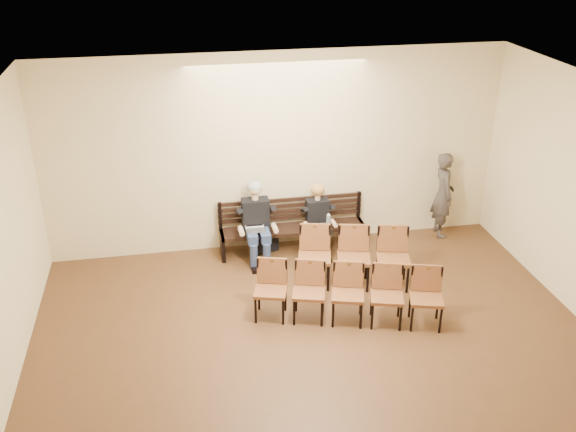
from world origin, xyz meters
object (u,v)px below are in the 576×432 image
chair_row_back (354,258)px  laptop (255,232)px  bench (293,239)px  bag (265,242)px  seated_man (256,221)px  water_bottle (328,227)px  seated_woman (318,223)px  passerby (444,188)px  chair_row_front (348,295)px

chair_row_back → laptop: bearing=156.2°
bench → bag: 0.50m
seated_man → chair_row_back: bearing=-41.5°
seated_man → laptop: seated_man is taller
chair_row_back → bag: bearing=143.1°
seated_man → water_bottle: seated_man is taller
laptop → chair_row_back: size_ratio=0.18×
seated_woman → passerby: passerby is taller
laptop → bag: bearing=60.5°
bench → water_bottle: size_ratio=10.37×
bench → seated_woman: 0.56m
laptop → chair_row_back: 1.80m
seated_man → chair_row_front: size_ratio=0.51×
bag → passerby: passerby is taller
laptop → seated_woman: bearing=8.8°
bench → laptop: size_ratio=8.11×
seated_woman → seated_man: bearing=180.0°
passerby → chair_row_front: bearing=139.7°
seated_woman → passerby: (2.40, 0.22, 0.37)m
water_bottle → passerby: passerby is taller
seated_man → bag: bearing=50.6°
passerby → water_bottle: bearing=106.0°
bag → chair_row_back: bearing=-50.1°
seated_man → water_bottle: size_ratio=5.55×
seated_man → bag: size_ratio=3.39×
water_bottle → bag: bearing=158.0°
bag → passerby: (3.32, 0.00, 0.78)m
chair_row_back → seated_woman: bearing=116.6°
seated_man → water_bottle: (1.23, -0.20, -0.12)m
seated_man → laptop: size_ratio=4.34×
bag → bench: bearing=-11.7°
bench → seated_woman: bearing=-15.4°
seated_woman → chair_row_front: 2.20m
seated_woman → chair_row_back: size_ratio=0.64×
bench → water_bottle: (0.56, -0.32, 0.35)m
laptop → water_bottle: size_ratio=1.28×
bag → chair_row_back: size_ratio=0.23×
seated_man → chair_row_back: (1.39, -1.23, -0.20)m
passerby → bench: bearing=97.5°
laptop → chair_row_front: (1.06, -2.04, -0.12)m
bench → seated_woman: (0.44, -0.12, 0.34)m
seated_man → seated_woman: seated_man is taller
bench → passerby: 2.93m
laptop → seated_man: bearing=76.6°
seated_man → passerby: 3.52m
bench → seated_man: size_ratio=1.87×
chair_row_front → seated_woman: bearing=104.3°
bag → seated_woman: bearing=-13.4°
bench → seated_woman: size_ratio=2.31×
water_bottle → chair_row_back: 1.04m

